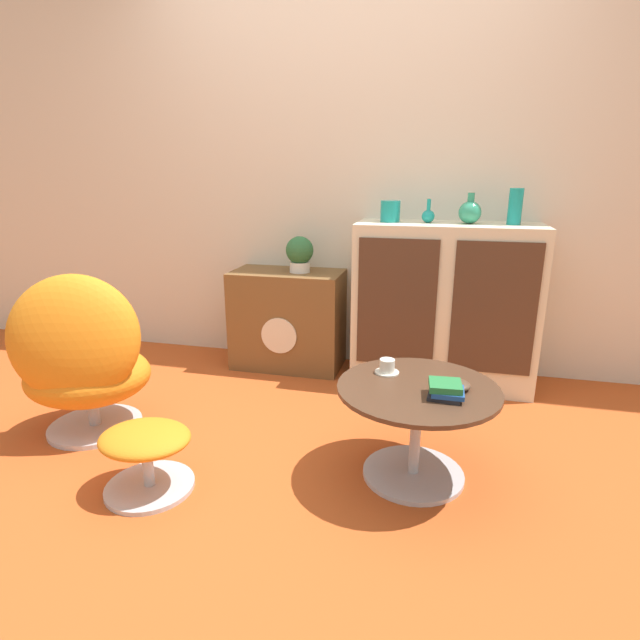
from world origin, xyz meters
TOP-DOWN VIEW (x-y plane):
  - ground_plane at (0.00, 0.00)m, footprint 12.00×12.00m
  - wall_back at (0.00, 1.41)m, footprint 6.40×0.06m
  - sideboard at (0.65, 1.17)m, footprint 1.05×0.43m
  - tv_console at (-0.33, 1.19)m, footprint 0.71×0.39m
  - egg_chair at (-1.01, 0.08)m, footprint 0.74×0.71m
  - ottoman at (-0.48, -0.25)m, footprint 0.37×0.36m
  - coffee_table at (0.56, 0.10)m, footprint 0.66×0.66m
  - vase_leftmost at (0.31, 1.17)m, footprint 0.11×0.11m
  - vase_inner_left at (0.52, 1.17)m, footprint 0.07×0.07m
  - vase_inner_right at (0.75, 1.17)m, footprint 0.12×0.12m
  - vase_rightmost at (0.99, 1.17)m, footprint 0.08×0.08m
  - potted_plant at (-0.25, 1.19)m, footprint 0.17×0.17m
  - teacup at (0.42, 0.21)m, footprint 0.10×0.10m
  - book_stack at (0.67, 0.02)m, footprint 0.14×0.13m
  - bowl at (0.71, 0.11)m, footprint 0.11×0.11m

SIDE VIEW (x-z plane):
  - ground_plane at x=0.00m, z-range 0.00..0.00m
  - ottoman at x=-0.48m, z-range 0.05..0.32m
  - coffee_table at x=0.56m, z-range 0.07..0.48m
  - tv_console at x=-0.33m, z-range 0.00..0.64m
  - egg_chair at x=-1.01m, z-range -0.02..0.80m
  - bowl at x=0.71m, z-range 0.41..0.45m
  - teacup at x=0.42m, z-range 0.41..0.47m
  - book_stack at x=0.67m, z-range 0.41..0.47m
  - sideboard at x=0.65m, z-range 0.00..0.96m
  - potted_plant at x=-0.25m, z-range 0.64..0.87m
  - vase_inner_left at x=0.52m, z-range 0.94..1.07m
  - vase_leftmost at x=0.31m, z-range 0.96..1.08m
  - vase_inner_right at x=0.75m, z-range 0.94..1.11m
  - vase_rightmost at x=0.99m, z-range 0.96..1.16m
  - wall_back at x=0.00m, z-range 0.00..2.60m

